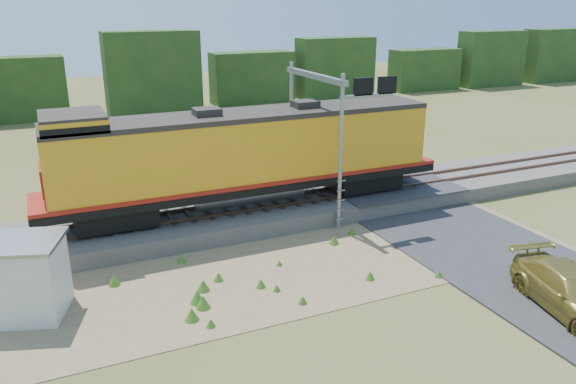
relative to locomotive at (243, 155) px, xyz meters
name	(u,v)px	position (x,y,z in m)	size (l,w,h in m)	color
ground	(330,264)	(1.66, -6.00, -3.54)	(140.00, 140.00, 0.00)	#475123
ballast	(275,210)	(1.66, 0.00, -3.14)	(70.00, 5.00, 0.80)	slate
rails	(275,201)	(1.66, 0.00, -2.66)	(70.00, 1.54, 0.16)	brown
dirt_shoulder	(282,267)	(-0.34, -5.50, -3.52)	(26.00, 8.00, 0.03)	#8C7754
road	(449,230)	(8.66, -5.26, -3.45)	(7.00, 66.00, 0.86)	#38383A
tree_line_north	(150,81)	(1.66, 32.00, -0.47)	(130.00, 3.00, 6.50)	#1B3B15
weed_clumps	(252,278)	(-1.84, -5.90, -3.54)	(15.00, 6.20, 0.56)	#3A661D
locomotive	(243,155)	(0.00, 0.00, 0.00)	(20.26, 3.09, 5.23)	black
shed	(29,278)	(-9.93, -5.26, -2.08)	(3.07, 3.07, 2.88)	silver
signal_gantry	(328,108)	(4.25, -0.68, 2.11)	(3.00, 6.20, 7.57)	gray
car	(573,292)	(7.75, -12.99, -2.75)	(2.20, 5.41, 1.57)	#A28F3C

